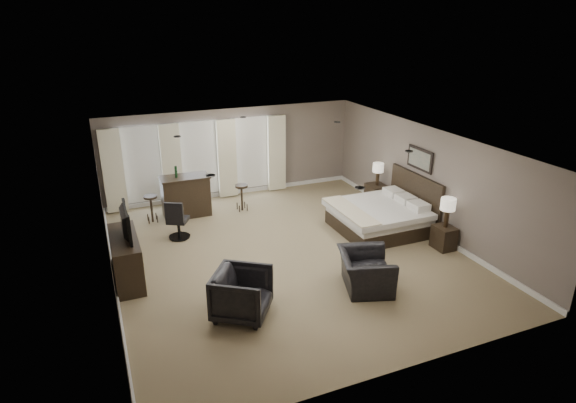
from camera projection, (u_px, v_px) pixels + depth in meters
name	position (u px, v px, depth m)	size (l,w,h in m)	color
room	(287.00, 200.00, 10.53)	(7.60, 8.60, 2.64)	#817252
window_bay	(200.00, 161.00, 13.74)	(5.25, 0.20, 2.30)	silver
bed	(378.00, 205.00, 11.93)	(2.14, 2.04, 1.36)	silver
nightstand_near	(444.00, 238.00, 11.14)	(0.41, 0.50, 0.55)	black
nightstand_far	(376.00, 195.00, 13.62)	(0.48, 0.58, 0.63)	black
lamp_near	(447.00, 213.00, 10.92)	(0.34, 0.34, 0.70)	beige
lamp_far	(378.00, 174.00, 13.39)	(0.31, 0.31, 0.63)	beige
wall_art	(420.00, 159.00, 11.94)	(0.04, 0.96, 0.56)	slate
dresser	(126.00, 258.00, 9.75)	(0.53, 1.65, 0.96)	black
tv	(123.00, 234.00, 9.55)	(1.09, 0.63, 0.14)	black
armchair_near	(366.00, 265.00, 9.45)	(1.14, 0.74, 0.99)	black
armchair_far	(242.00, 292.00, 8.57)	(0.95, 0.89, 0.97)	black
bar_counter	(186.00, 196.00, 12.90)	(1.28, 0.67, 1.12)	black
bar_stool_left	(152.00, 209.00, 12.56)	(0.34, 0.34, 0.73)	black
bar_stool_right	(242.00, 198.00, 13.30)	(0.35, 0.35, 0.74)	black
desk_chair	(178.00, 219.00, 11.59)	(0.51, 0.51, 1.00)	black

